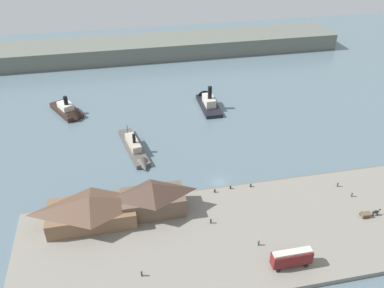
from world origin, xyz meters
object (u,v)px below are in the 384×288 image
at_px(street_tram, 292,257).
at_px(mooring_post_east, 251,186).
at_px(mooring_post_west, 230,187).
at_px(pedestrian_at_waters_edge, 259,243).
at_px(ferry_departing_north, 69,112).
at_px(ferry_shed_west_terminal, 91,209).
at_px(pedestrian_near_cart, 142,273).
at_px(mooring_post_center_west, 215,191).
at_px(ferry_approaching_west, 207,101).
at_px(pedestrian_near_east_shed, 211,221).
at_px(horse_cart, 370,213).
at_px(pedestrian_near_west_shed, 352,194).
at_px(pedestrian_standing_center, 338,184).
at_px(ferry_outer_harbor, 136,151).
at_px(ferry_shed_customs_shed, 153,197).

distance_m(street_tram, mooring_post_east, 28.91).
relative_size(mooring_post_east, mooring_post_west, 1.00).
height_order(pedestrian_at_waters_edge, ferry_departing_north, ferry_departing_north).
xyz_separation_m(mooring_post_west, ferry_departing_north, (-47.07, 56.80, -0.31)).
height_order(ferry_shed_west_terminal, mooring_post_west, ferry_shed_west_terminal).
xyz_separation_m(pedestrian_near_cart, mooring_post_center_west, (22.93, 24.63, -0.35)).
xyz_separation_m(pedestrian_at_waters_edge, ferry_approaching_west, (5.93, 76.64, -0.55)).
distance_m(pedestrian_near_east_shed, ferry_approaching_west, 68.80).
relative_size(mooring_post_east, ferry_departing_north, 0.05).
distance_m(mooring_post_east, ferry_approaching_west, 55.11).
height_order(horse_cart, ferry_departing_north, ferry_departing_north).
distance_m(mooring_post_east, ferry_departing_north, 77.95).
distance_m(horse_cart, mooring_post_center_west, 40.81).
bearing_deg(ferry_departing_north, mooring_post_center_west, -53.61).
bearing_deg(street_tram, mooring_post_east, 89.24).
distance_m(pedestrian_near_east_shed, pedestrian_near_west_shed, 40.67).
xyz_separation_m(street_tram, mooring_post_center_west, (-10.25, 28.58, -2.17)).
relative_size(pedestrian_standing_center, mooring_post_east, 1.70).
height_order(horse_cart, ferry_outer_harbor, ferry_outer_harbor).
relative_size(street_tram, pedestrian_near_west_shed, 5.92).
relative_size(pedestrian_standing_center, mooring_post_west, 1.70).
bearing_deg(ferry_shed_west_terminal, ferry_shed_customs_shed, 2.28).
bearing_deg(pedestrian_at_waters_edge, mooring_post_east, 76.02).
bearing_deg(pedestrian_near_cart, ferry_outer_harbor, 86.42).
bearing_deg(pedestrian_near_east_shed, pedestrian_near_cart, -145.61).
xyz_separation_m(horse_cart, mooring_post_west, (-32.11, 18.19, -0.48)).
xyz_separation_m(ferry_shed_west_terminal, ferry_departing_north, (-8.95, 62.12, -3.83)).
bearing_deg(ferry_approaching_west, pedestrian_near_east_shed, -102.82).
relative_size(pedestrian_standing_center, mooring_post_center_west, 1.70).
relative_size(horse_cart, pedestrian_near_east_shed, 3.45).
xyz_separation_m(pedestrian_near_cart, pedestrian_at_waters_edge, (28.20, 3.34, -0.02)).
bearing_deg(mooring_post_east, mooring_post_west, 176.17).
bearing_deg(mooring_post_center_west, pedestrian_near_cart, -132.95).
relative_size(ferry_shed_customs_shed, pedestrian_near_east_shed, 10.28).
distance_m(ferry_shed_west_terminal, pedestrian_standing_center, 68.39).
bearing_deg(mooring_post_center_west, ferry_outer_harbor, 127.74).
bearing_deg(mooring_post_center_west, pedestrian_near_west_shed, -14.56).
bearing_deg(ferry_shed_customs_shed, pedestrian_near_west_shed, -5.72).
distance_m(pedestrian_at_waters_edge, mooring_post_west, 21.94).
xyz_separation_m(street_tram, pedestrian_near_cart, (-33.18, 3.95, -1.82)).
bearing_deg(ferry_outer_harbor, ferry_shed_west_terminal, -114.21).
bearing_deg(ferry_shed_west_terminal, ferry_departing_north, 98.20).
xyz_separation_m(mooring_post_west, mooring_post_center_west, (-4.73, -0.64, 0.00)).
bearing_deg(pedestrian_near_cart, mooring_post_west, 42.42).
relative_size(pedestrian_near_east_shed, pedestrian_standing_center, 1.05).
distance_m(pedestrian_near_east_shed, mooring_post_center_west, 12.42).
relative_size(pedestrian_near_west_shed, mooring_post_west, 1.74).
xyz_separation_m(horse_cart, mooring_post_east, (-26.21, 17.80, -0.48)).
bearing_deg(pedestrian_at_waters_edge, ferry_shed_customs_shed, 143.11).
distance_m(street_tram, pedestrian_standing_center, 34.44).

